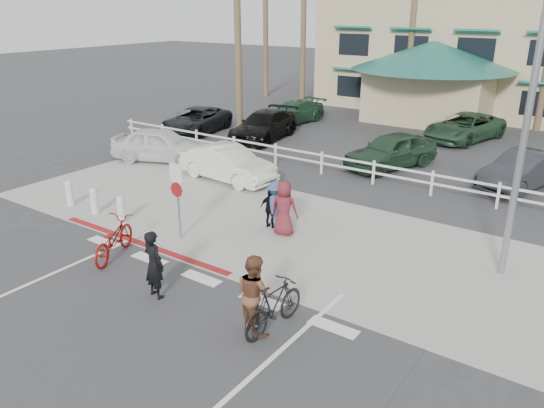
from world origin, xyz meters
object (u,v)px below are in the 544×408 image
Objects in this scene: bike_red at (113,239)px; bike_black at (274,306)px; car_white_sedan at (228,163)px; sign_post at (178,195)px; car_red_compact at (161,145)px.

bike_black reaches higher than bike_red.
sign_post is at bearing -150.62° from car_white_sedan.
bike_red is 0.48× the size of car_red_compact.
sign_post is at bearing -152.67° from car_red_compact.
bike_black is 10.94m from car_white_sedan.
car_white_sedan is 4.42m from car_red_compact.
sign_post is 0.64× the size of car_red_compact.
sign_post is 5.81m from bike_black.
bike_black is 0.43× the size of car_red_compact.
bike_red is (-0.63, -2.05, -0.88)m from sign_post.
car_white_sedan is (-2.48, 5.37, -0.73)m from sign_post.
sign_post is 1.48× the size of bike_black.
car_red_compact is at bearing -29.76° from bike_black.
bike_red is 1.10× the size of bike_black.
bike_red is 10.08m from car_red_compact.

